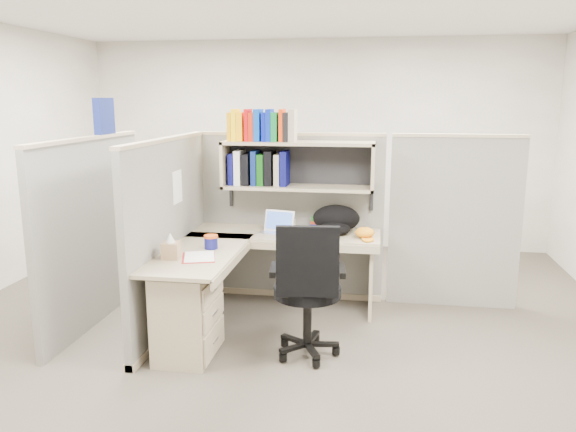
% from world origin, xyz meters
% --- Properties ---
extents(ground, '(6.00, 6.00, 0.00)m').
position_xyz_m(ground, '(0.00, 0.00, 0.00)').
color(ground, '#37332B').
rests_on(ground, ground).
extents(room_shell, '(6.00, 6.00, 6.00)m').
position_xyz_m(room_shell, '(0.00, 0.00, 1.62)').
color(room_shell, '#AAA49A').
rests_on(room_shell, ground).
extents(cubicle, '(3.79, 1.84, 1.95)m').
position_xyz_m(cubicle, '(-0.37, 0.45, 0.91)').
color(cubicle, slate).
rests_on(cubicle, ground).
extents(desk, '(1.74, 1.75, 0.73)m').
position_xyz_m(desk, '(-0.41, -0.29, 0.44)').
color(desk, gray).
rests_on(desk, ground).
extents(laptop, '(0.34, 0.34, 0.21)m').
position_xyz_m(laptop, '(-0.08, 0.52, 0.83)').
color(laptop, silver).
rests_on(laptop, desk).
extents(backpack, '(0.46, 0.36, 0.26)m').
position_xyz_m(backpack, '(0.46, 0.62, 0.86)').
color(backpack, black).
rests_on(backpack, desk).
extents(orange_cap, '(0.23, 0.25, 0.10)m').
position_xyz_m(orange_cap, '(0.73, 0.49, 0.78)').
color(orange_cap, orange).
rests_on(orange_cap, desk).
extents(snack_canister, '(0.12, 0.12, 0.11)m').
position_xyz_m(snack_canister, '(-0.51, -0.08, 0.79)').
color(snack_canister, '#0F115A').
rests_on(snack_canister, desk).
extents(tissue_box, '(0.14, 0.14, 0.20)m').
position_xyz_m(tissue_box, '(-0.73, -0.41, 0.83)').
color(tissue_box, '#9F7E5A').
rests_on(tissue_box, desk).
extents(mouse, '(0.10, 0.07, 0.04)m').
position_xyz_m(mouse, '(0.24, 0.35, 0.75)').
color(mouse, '#91A8CE').
rests_on(mouse, desk).
extents(paper_cup, '(0.07, 0.07, 0.09)m').
position_xyz_m(paper_cup, '(0.04, 0.75, 0.77)').
color(paper_cup, white).
rests_on(paper_cup, desk).
extents(book_stack, '(0.17, 0.22, 0.10)m').
position_xyz_m(book_stack, '(0.27, 0.84, 0.78)').
color(book_stack, gray).
rests_on(book_stack, desk).
extents(loose_paper, '(0.31, 0.36, 0.00)m').
position_xyz_m(loose_paper, '(-0.53, -0.34, 0.73)').
color(loose_paper, silver).
rests_on(loose_paper, desk).
extents(task_chair, '(0.58, 0.54, 1.08)m').
position_xyz_m(task_chair, '(0.34, -0.45, 0.38)').
color(task_chair, black).
rests_on(task_chair, ground).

